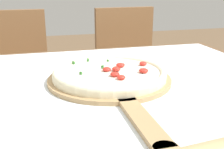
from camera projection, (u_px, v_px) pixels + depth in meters
The scene contains 6 objects.
dining_table at pixel (110, 120), 0.83m from camera, with size 1.22×1.02×0.73m.
towel_cloth at pixel (109, 88), 0.80m from camera, with size 1.14×0.94×0.00m.
pizza_peel at pixel (112, 82), 0.82m from camera, with size 0.37×0.60×0.01m.
pizza at pixel (110, 73), 0.84m from camera, with size 0.34×0.34×0.03m.
chair_left at pixel (16, 77), 1.61m from camera, with size 0.41×0.41×0.87m.
chair_right at pixel (129, 68), 1.78m from camera, with size 0.42×0.42×0.87m.
Camera 1 is at (-0.19, -0.72, 1.02)m, focal length 45.00 mm.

